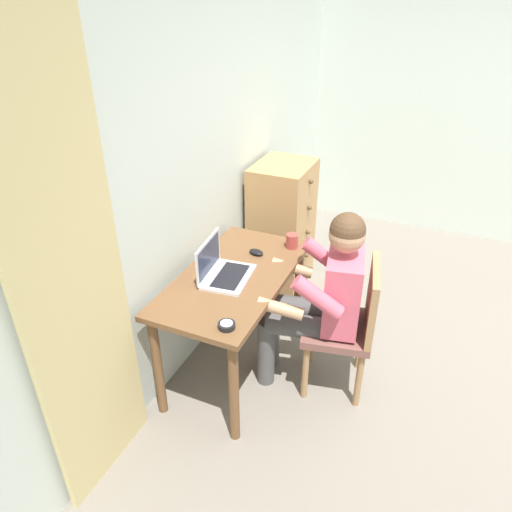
# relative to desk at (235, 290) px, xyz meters

# --- Properties ---
(wall_back) EXTENTS (4.80, 0.05, 2.50)m
(wall_back) POSITION_rel_desk_xyz_m (0.50, 0.37, 0.63)
(wall_back) COLOR silver
(wall_back) RESTS_ON ground_plane
(curtain_panel) EXTENTS (0.59, 0.03, 2.25)m
(curtain_panel) POSITION_rel_desk_xyz_m (-0.93, 0.30, 0.51)
(curtain_panel) COLOR #CCB77A
(curtain_panel) RESTS_ON ground_plane
(desk) EXTENTS (1.16, 0.60, 0.73)m
(desk) POSITION_rel_desk_xyz_m (0.00, 0.00, 0.00)
(desk) COLOR brown
(desk) RESTS_ON ground_plane
(dresser) EXTENTS (0.52, 0.45, 1.06)m
(dresser) POSITION_rel_desk_xyz_m (1.08, 0.10, -0.09)
(dresser) COLOR tan
(dresser) RESTS_ON ground_plane
(chair) EXTENTS (0.49, 0.48, 0.88)m
(chair) POSITION_rel_desk_xyz_m (0.14, -0.69, -0.12)
(chair) COLOR brown
(chair) RESTS_ON ground_plane
(person_seated) EXTENTS (0.61, 0.64, 1.20)m
(person_seated) POSITION_rel_desk_xyz_m (0.11, -0.52, 0.06)
(person_seated) COLOR #4C4C4C
(person_seated) RESTS_ON ground_plane
(laptop) EXTENTS (0.36, 0.29, 0.24)m
(laptop) POSITION_rel_desk_xyz_m (-0.05, 0.05, 0.17)
(laptop) COLOR silver
(laptop) RESTS_ON desk
(computer_mouse) EXTENTS (0.08, 0.11, 0.03)m
(computer_mouse) POSITION_rel_desk_xyz_m (0.28, -0.02, 0.13)
(computer_mouse) COLOR black
(computer_mouse) RESTS_ON desk
(desk_clock) EXTENTS (0.09, 0.09, 0.03)m
(desk_clock) POSITION_rel_desk_xyz_m (-0.47, -0.19, 0.13)
(desk_clock) COLOR black
(desk_clock) RESTS_ON desk
(coffee_mug) EXTENTS (0.12, 0.08, 0.09)m
(coffee_mug) POSITION_rel_desk_xyz_m (0.46, -0.20, 0.16)
(coffee_mug) COLOR #9E3D38
(coffee_mug) RESTS_ON desk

